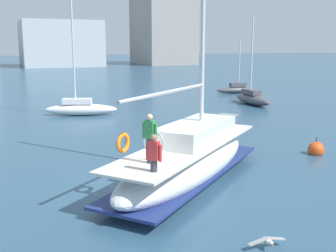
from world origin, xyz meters
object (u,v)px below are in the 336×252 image
moored_sloop_near (236,89)px  moored_sloop_far (252,98)px  seagull (267,241)px  mooring_buoy (316,150)px  main_sailboat (189,158)px  moored_cutter_left (81,107)px

moored_sloop_near → moored_sloop_far: moored_sloop_far is taller
seagull → mooring_buoy: bearing=41.4°
moored_sloop_near → seagull: size_ratio=5.44×
main_sailboat → moored_sloop_near: size_ratio=2.04×
moored_sloop_near → mooring_buoy: size_ratio=5.88×
moored_sloop_near → seagull: bearing=-120.6°
main_sailboat → seagull: size_ratio=11.08×
main_sailboat → seagull: main_sailboat is taller
moored_sloop_far → seagull: (-14.54, -22.19, -0.34)m
moored_sloop_near → moored_sloop_far: size_ratio=0.77×
moored_sloop_near → mooring_buoy: moored_sloop_near is taller
main_sailboat → moored_sloop_near: bearing=54.7°
moored_sloop_near → seagull: (-17.81, -30.07, -0.25)m
moored_cutter_left → seagull: bearing=-89.0°
main_sailboat → moored_sloop_near: main_sailboat is taller
moored_sloop_far → seagull: size_ratio=7.11×
moored_sloop_near → moored_cutter_left: size_ratio=0.63×
moored_sloop_near → moored_cutter_left: bearing=-156.9°
seagull → mooring_buoy: (7.77, 6.86, 0.00)m
main_sailboat → moored_cutter_left: 16.68m
seagull → mooring_buoy: mooring_buoy is taller
moored_sloop_far → moored_cutter_left: (-14.94, 0.10, 0.03)m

